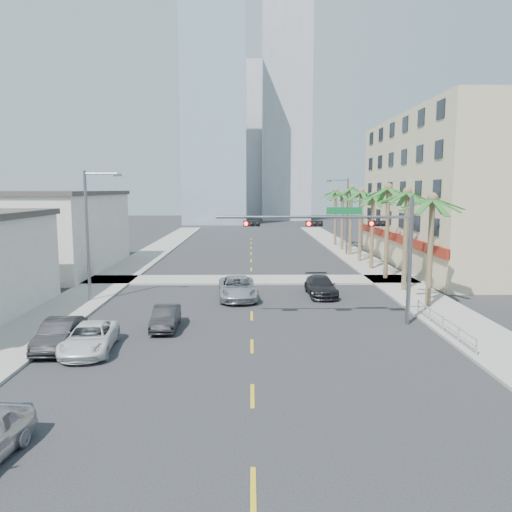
% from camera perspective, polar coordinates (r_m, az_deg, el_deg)
% --- Properties ---
extents(ground, '(260.00, 260.00, 0.00)m').
position_cam_1_polar(ground, '(21.42, -0.43, -13.57)').
color(ground, '#262628').
rests_on(ground, ground).
extents(sidewalk_right, '(4.00, 120.00, 0.15)m').
position_cam_1_polar(sidewalk_right, '(42.44, 15.92, -3.08)').
color(sidewalk_right, gray).
rests_on(sidewalk_right, ground).
extents(sidewalk_left, '(4.00, 120.00, 0.15)m').
position_cam_1_polar(sidewalk_left, '(42.41, -16.99, -3.13)').
color(sidewalk_left, gray).
rests_on(sidewalk_left, ground).
extents(sidewalk_cross, '(80.00, 4.00, 0.15)m').
position_cam_1_polar(sidewalk_cross, '(42.66, -0.53, -2.73)').
color(sidewalk_cross, gray).
rests_on(sidewalk_cross, ground).
extents(building_right, '(15.25, 28.00, 15.00)m').
position_cam_1_polar(building_right, '(54.62, 23.36, 6.75)').
color(building_right, '#CAB78E').
rests_on(building_right, ground).
extents(building_left_far, '(11.00, 18.00, 7.20)m').
position_cam_1_polar(building_left_far, '(51.92, -22.63, 2.46)').
color(building_left_far, beige).
rests_on(building_left_far, ground).
extents(tower_far_left, '(14.00, 14.00, 48.00)m').
position_cam_1_polar(tower_far_left, '(116.38, -4.70, 15.63)').
color(tower_far_left, '#99B2C6').
rests_on(tower_far_left, ground).
extents(tower_far_right, '(12.00, 12.00, 60.00)m').
position_cam_1_polar(tower_far_right, '(132.17, 3.48, 17.31)').
color(tower_far_right, '#ADADB2').
rests_on(tower_far_right, ground).
extents(tower_far_center, '(16.00, 16.00, 42.00)m').
position_cam_1_polar(tower_far_center, '(145.60, -1.82, 12.84)').
color(tower_far_center, '#ADADB2').
rests_on(tower_far_center, ground).
extents(traffic_signal_mast, '(11.12, 0.54, 7.20)m').
position_cam_1_polar(traffic_signal_mast, '(28.65, 11.16, 2.11)').
color(traffic_signal_mast, slate).
rests_on(traffic_signal_mast, ground).
extents(palm_tree_0, '(4.80, 4.80, 7.80)m').
position_cam_1_polar(palm_tree_0, '(34.03, 19.53, 6.08)').
color(palm_tree_0, brown).
rests_on(palm_tree_0, ground).
extents(palm_tree_1, '(4.80, 4.80, 8.16)m').
position_cam_1_polar(palm_tree_1, '(38.95, 16.92, 6.84)').
color(palm_tree_1, brown).
rests_on(palm_tree_1, ground).
extents(palm_tree_2, '(4.80, 4.80, 8.52)m').
position_cam_1_polar(palm_tree_2, '(43.94, 14.89, 7.42)').
color(palm_tree_2, brown).
rests_on(palm_tree_2, ground).
extents(palm_tree_3, '(4.80, 4.80, 7.80)m').
position_cam_1_polar(palm_tree_3, '(48.98, 13.24, 6.65)').
color(palm_tree_3, brown).
rests_on(palm_tree_3, ground).
extents(palm_tree_4, '(4.80, 4.80, 8.16)m').
position_cam_1_polar(palm_tree_4, '(54.04, 11.93, 7.13)').
color(palm_tree_4, brown).
rests_on(palm_tree_4, ground).
extents(palm_tree_5, '(4.80, 4.80, 8.52)m').
position_cam_1_polar(palm_tree_5, '(59.13, 10.85, 7.52)').
color(palm_tree_5, brown).
rests_on(palm_tree_5, ground).
extents(palm_tree_6, '(4.80, 4.80, 7.80)m').
position_cam_1_polar(palm_tree_6, '(64.24, 9.91, 6.92)').
color(palm_tree_6, brown).
rests_on(palm_tree_6, ground).
extents(palm_tree_7, '(4.80, 4.80, 8.16)m').
position_cam_1_polar(palm_tree_7, '(69.35, 9.13, 7.27)').
color(palm_tree_7, brown).
rests_on(palm_tree_7, ground).
extents(streetlight_left, '(2.55, 0.25, 9.00)m').
position_cam_1_polar(streetlight_left, '(35.79, -18.44, 2.93)').
color(streetlight_left, slate).
rests_on(streetlight_left, ground).
extents(streetlight_right, '(2.55, 0.25, 9.00)m').
position_cam_1_polar(streetlight_right, '(59.07, 10.20, 4.90)').
color(streetlight_right, slate).
rests_on(streetlight_right, ground).
extents(guardrail, '(0.08, 8.08, 1.00)m').
position_cam_1_polar(guardrail, '(28.84, 20.62, -7.07)').
color(guardrail, silver).
rests_on(guardrail, ground).
extents(car_parked_mid, '(1.69, 4.42, 1.44)m').
position_cam_1_polar(car_parked_mid, '(26.45, -21.52, -8.32)').
color(car_parked_mid, black).
rests_on(car_parked_mid, ground).
extents(car_parked_far, '(2.63, 4.95, 1.33)m').
position_cam_1_polar(car_parked_far, '(25.52, -18.48, -8.88)').
color(car_parked_far, white).
rests_on(car_parked_far, ground).
extents(car_lane_left, '(1.48, 3.90, 1.27)m').
position_cam_1_polar(car_lane_left, '(28.50, -10.29, -6.94)').
color(car_lane_left, black).
rests_on(car_lane_left, ground).
extents(car_lane_center, '(3.02, 5.81, 1.57)m').
position_cam_1_polar(car_lane_center, '(35.53, -2.13, -3.68)').
color(car_lane_center, '#BCBDC1').
rests_on(car_lane_center, ground).
extents(car_lane_right, '(2.13, 4.92, 1.41)m').
position_cam_1_polar(car_lane_right, '(36.87, 7.42, -3.44)').
color(car_lane_right, black).
rests_on(car_lane_right, ground).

